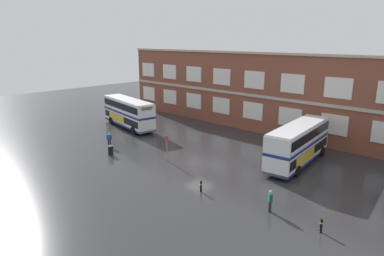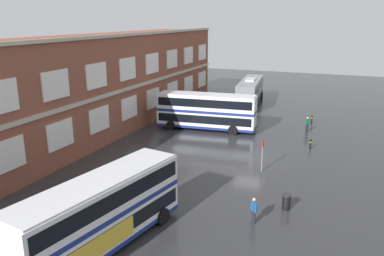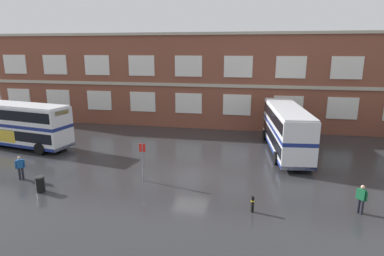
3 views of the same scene
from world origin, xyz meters
The scene contains 9 objects.
ground_plane centered at (0.00, 2.00, 0.00)m, with size 120.00×120.00×0.00m, color #2B2B2D.
brick_terminal_building centered at (-0.31, 17.98, 5.22)m, with size 54.80×8.19×10.72m.
double_decker_near centered at (-17.36, 3.84, 2.15)m, with size 11.28×4.39×4.07m.
double_decker_middle centered at (7.20, 6.84, 2.15)m, with size 3.72×11.21×4.07m.
waiting_passenger centered at (10.47, -3.88, 0.93)m, with size 0.53×0.51×1.70m.
second_passenger centered at (-11.57, -3.21, 0.93)m, with size 0.54×0.51×1.70m.
bus_stand_flag centered at (-3.00, -1.82, 1.64)m, with size 0.44×0.10×2.70m.
station_litter_bin centered at (-8.92, -4.79, 0.52)m, with size 0.60×0.60×1.03m.
safety_bollard_east centered at (4.55, -4.89, 0.49)m, with size 0.19×0.19×0.95m.
Camera 3 is at (4.46, -22.03, 9.02)m, focal length 30.51 mm.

